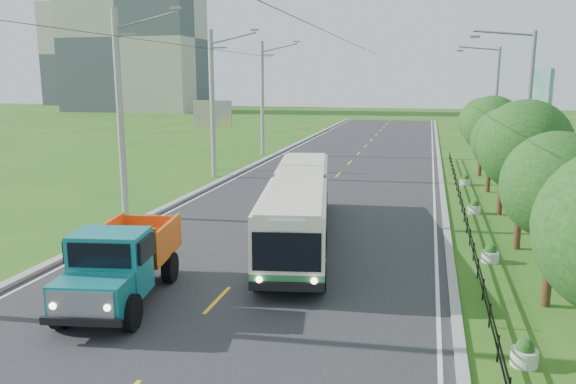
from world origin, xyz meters
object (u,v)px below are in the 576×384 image
at_px(tree_fourth, 505,144).
at_px(tree_back, 483,124).
at_px(pole_near, 121,114).
at_px(pole_mid, 213,104).
at_px(billboard_right, 539,104).
at_px(tree_fifth, 493,128).
at_px(streetlight_far, 494,105).
at_px(bus, 299,202).
at_px(tree_third, 525,151).
at_px(planter_mid, 474,208).
at_px(streetlight_mid, 525,118).
at_px(dump_truck, 121,258).
at_px(planter_far, 465,181).
at_px(billboard_left, 213,118).
at_px(planter_front, 524,354).
at_px(planter_near, 490,255).
at_px(pole_far, 263,98).
at_px(tree_second, 557,191).

distance_m(tree_fourth, tree_back, 12.00).
relative_size(pole_near, pole_mid, 1.00).
bearing_deg(billboard_right, pole_near, -151.86).
bearing_deg(tree_fifth, tree_fourth, -90.00).
bearing_deg(streetlight_far, bus, -114.76).
xyz_separation_m(tree_third, streetlight_far, (0.79, 19.86, 0.92)).
height_order(tree_fifth, planter_mid, tree_fifth).
relative_size(streetlight_mid, bus, 0.63).
bearing_deg(pole_mid, tree_fourth, -20.74).
bearing_deg(pole_near, tree_fifth, 31.59).
bearing_deg(tree_fourth, streetlight_far, 86.75).
bearing_deg(pole_near, tree_third, -2.71).
relative_size(streetlight_far, dump_truck, 1.50).
xyz_separation_m(planter_far, bus, (-7.61, -14.93, 1.37)).
relative_size(pole_mid, tree_back, 1.82).
height_order(pole_mid, billboard_left, pole_mid).
height_order(streetlight_far, planter_front, streetlight_far).
height_order(streetlight_far, billboard_left, streetlight_far).
bearing_deg(pole_near, tree_back, 43.41).
height_order(tree_back, planter_far, tree_back).
height_order(pole_near, pole_mid, same).
xyz_separation_m(streetlight_far, dump_truck, (-13.45, -28.74, -3.53)).
bearing_deg(bus, planter_near, -17.82).
xyz_separation_m(tree_back, streetlight_far, (0.79, 1.86, 1.25)).
relative_size(tree_third, planter_far, 8.96).
distance_m(tree_fifth, planter_near, 14.64).
bearing_deg(pole_far, streetlight_far, -14.81).
bearing_deg(tree_third, streetlight_mid, 82.36).
distance_m(pole_near, dump_truck, 11.76).
relative_size(pole_far, planter_front, 14.93).
distance_m(planter_far, dump_truck, 25.46).
bearing_deg(tree_fifth, planter_mid, -101.56).
relative_size(planter_front, dump_truck, 0.11).
height_order(streetlight_mid, planter_front, streetlight_mid).
bearing_deg(planter_far, tree_second, -86.38).
distance_m(planter_far, bus, 16.82).
bearing_deg(planter_mid, tree_third, -77.90).
relative_size(tree_second, planter_near, 7.91).
distance_m(tree_third, billboard_left, 25.02).
height_order(pole_near, tree_back, pole_near).
distance_m(pole_near, planter_mid, 18.23).
distance_m(pole_near, billboard_left, 15.10).
distance_m(streetlight_mid, streetlight_far, 14.00).
height_order(tree_back, dump_truck, tree_back).
bearing_deg(bus, pole_far, 99.79).
height_order(pole_mid, tree_fourth, pole_mid).
xyz_separation_m(planter_mid, billboard_left, (-18.10, 10.00, 3.58)).
distance_m(planter_near, billboard_right, 15.34).
xyz_separation_m(tree_second, billboard_left, (-19.36, 21.86, 0.35)).
relative_size(pole_mid, planter_far, 14.93).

